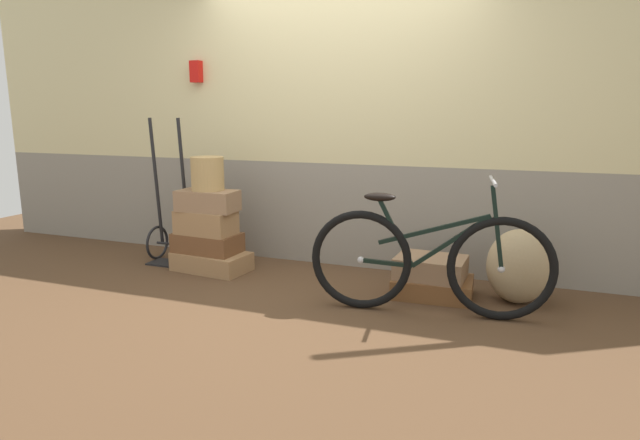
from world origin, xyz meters
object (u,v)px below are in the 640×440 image
(wicker_basket, at_px, (208,174))
(burlap_sack, at_px, (519,266))
(luggage_trolley, at_px, (172,231))
(suitcase_1, at_px, (207,243))
(suitcase_3, at_px, (208,201))
(bicycle, at_px, (429,262))
(suitcase_0, at_px, (212,261))
(suitcase_2, at_px, (206,222))
(suitcase_5, at_px, (431,267))
(suitcase_4, at_px, (432,287))

(wicker_basket, bearing_deg, burlap_sack, 1.66)
(luggage_trolley, bearing_deg, burlap_sack, -0.55)
(suitcase_1, bearing_deg, wicker_basket, 13.88)
(suitcase_3, height_order, bicycle, bicycle)
(suitcase_3, distance_m, bicycle, 2.04)
(suitcase_0, relative_size, suitcase_3, 1.27)
(suitcase_3, bearing_deg, burlap_sack, 0.45)
(suitcase_1, bearing_deg, burlap_sack, 5.35)
(suitcase_1, xyz_separation_m, suitcase_2, (0.01, -0.02, 0.19))
(suitcase_2, relative_size, bicycle, 0.31)
(suitcase_3, height_order, suitcase_5, suitcase_3)
(suitcase_3, bearing_deg, suitcase_2, -169.17)
(suitcase_2, bearing_deg, suitcase_4, 4.83)
(suitcase_2, distance_m, suitcase_5, 1.99)
(suitcase_1, distance_m, wicker_basket, 0.62)
(burlap_sack, bearing_deg, suitcase_0, -177.90)
(luggage_trolley, bearing_deg, suitcase_3, -14.22)
(burlap_sack, bearing_deg, suitcase_2, -177.82)
(burlap_sack, xyz_separation_m, bicycle, (-0.58, -0.47, 0.10))
(suitcase_1, height_order, suitcase_3, suitcase_3)
(suitcase_0, xyz_separation_m, suitcase_2, (-0.04, -0.01, 0.35))
(suitcase_0, distance_m, bicycle, 2.04)
(luggage_trolley, relative_size, burlap_sack, 2.41)
(suitcase_2, height_order, bicycle, bicycle)
(suitcase_3, height_order, suitcase_4, suitcase_3)
(suitcase_1, distance_m, luggage_trolley, 0.47)
(luggage_trolley, height_order, bicycle, luggage_trolley)
(suitcase_3, bearing_deg, suitcase_1, 152.43)
(suitcase_5, bearing_deg, suitcase_1, -177.03)
(suitcase_0, height_order, bicycle, bicycle)
(suitcase_1, relative_size, suitcase_3, 1.11)
(suitcase_4, bearing_deg, burlap_sack, 4.62)
(luggage_trolley, height_order, burlap_sack, luggage_trolley)
(suitcase_2, distance_m, wicker_basket, 0.43)
(suitcase_4, height_order, luggage_trolley, luggage_trolley)
(suitcase_4, xyz_separation_m, burlap_sack, (0.61, 0.08, 0.21))
(suitcase_1, height_order, suitcase_5, suitcase_1)
(suitcase_5, relative_size, luggage_trolley, 0.38)
(suitcase_4, bearing_deg, bicycle, -89.35)
(suitcase_2, bearing_deg, wicker_basket, 52.60)
(wicker_basket, relative_size, luggage_trolley, 0.22)
(suitcase_0, bearing_deg, suitcase_4, 6.74)
(suitcase_1, xyz_separation_m, bicycle, (2.02, -0.39, 0.13))
(suitcase_3, bearing_deg, suitcase_5, -1.23)
(suitcase_2, bearing_deg, burlap_sack, 6.44)
(suitcase_5, relative_size, burlap_sack, 0.92)
(suitcase_4, xyz_separation_m, suitcase_5, (-0.02, -0.00, 0.15))
(wicker_basket, xyz_separation_m, bicycle, (2.00, -0.39, -0.49))
(wicker_basket, relative_size, bicycle, 0.17)
(suitcase_0, xyz_separation_m, suitcase_4, (1.96, 0.01, -0.01))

